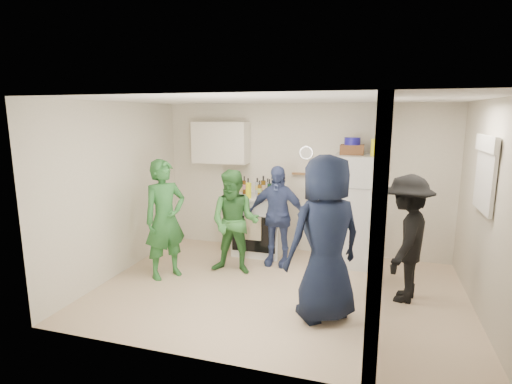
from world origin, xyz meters
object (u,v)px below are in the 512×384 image
Objects in this scene: person_navy at (325,239)px; yellow_cup_stack_top at (374,148)px; stove at (259,225)px; person_green_left at (165,219)px; wicker_basket at (352,150)px; fridge at (356,210)px; person_denim at (277,216)px; person_nook at (406,238)px; blue_bowl at (352,141)px; person_green_center at (235,222)px.

yellow_cup_stack_top is at bearing -143.89° from person_navy.
person_green_left is (-1.00, -1.35, 0.36)m from stove.
wicker_basket is at bearing 0.78° from stove.
person_denim is at bearing -161.46° from fridge.
person_nook is at bearing -58.59° from fridge.
person_denim is at bearing -157.52° from blue_bowl.
person_green_left is at bearing -150.92° from blue_bowl.
person_nook is at bearing -56.15° from blue_bowl.
person_navy is at bearing -37.05° from person_green_center.
stove is 1.96m from wicker_basket.
stove is at bearing 178.90° from fridge.
person_green_center is (-1.57, -0.95, -1.15)m from blue_bowl.
person_navy reaches higher than person_nook.
person_green_left is (-2.57, -1.32, -0.00)m from fridge.
person_nook is (0.68, -1.11, -0.06)m from fridge.
fridge is 1.01m from yellow_cup_stack_top.
stove is at bearing -179.22° from blue_bowl.
wicker_basket is 2.97m from person_green_left.
person_green_center is at bearing -157.13° from yellow_cup_stack_top.
yellow_cup_stack_top is at bearing -24.44° from fridge.
person_green_center is at bearing -151.75° from fridge.
person_denim is 1.76m from person_navy.
wicker_basket is 1.46× the size of blue_bowl.
person_green_center is at bearing -148.89° from blue_bowl.
fridge is at bearing 20.27° from person_denim.
blue_bowl is at bearing 154.89° from yellow_cup_stack_top.
person_denim is at bearing -157.52° from wicker_basket.
person_denim is (0.51, 0.51, 0.01)m from person_green_center.
person_green_left is at bearing -52.86° from person_navy.
wicker_basket is at bearing -26.40° from person_green_left.
wicker_basket is at bearing 24.21° from person_denim.
blue_bowl is at bearing 0.78° from stove.
yellow_cup_stack_top is 3.20m from person_green_left.
person_green_left reaches higher than stove.
person_green_left is 1.00m from person_green_center.
yellow_cup_stack_top is (0.32, -0.15, 0.05)m from wicker_basket.
yellow_cup_stack_top is at bearing 20.17° from person_green_center.
blue_bowl is at bearing -131.91° from person_nook.
person_green_center is 0.72m from person_denim.
person_navy is at bearing -94.05° from wicker_basket.
person_navy is at bearing -56.31° from person_denim.
person_navy reaches higher than wicker_basket.
fridge is 1.07× the size of person_nook.
blue_bowl is 0.14× the size of person_green_left.
person_nook is at bearing -65.65° from yellow_cup_stack_top.
person_green_left reaches higher than person_green_center.
person_green_center is at bearing -73.83° from person_navy.
blue_bowl is 0.15× the size of person_nook.
yellow_cup_stack_top is 1.52m from person_nook.
stove is 0.63× the size of person_denim.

